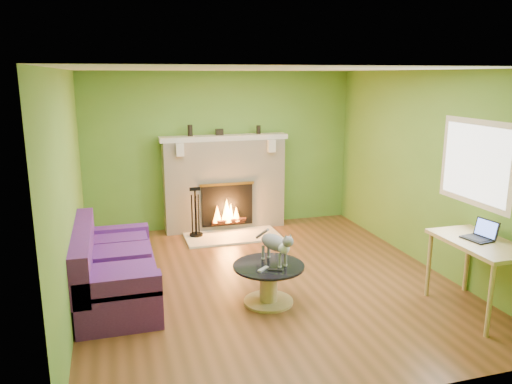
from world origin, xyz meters
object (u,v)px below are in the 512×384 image
sofa (112,270)px  desk (481,250)px  coffee_table (269,281)px  cat (274,246)px

sofa → desk: (3.81, -1.49, 0.38)m
sofa → coffee_table: (1.70, -0.66, -0.07)m
cat → desk: bearing=-42.1°
coffee_table → desk: bearing=-21.6°
sofa → coffee_table: size_ratio=2.36×
sofa → coffee_table: 1.82m
sofa → desk: 4.11m
coffee_table → desk: (2.11, -0.84, 0.45)m
coffee_table → cat: bearing=32.0°
cat → sofa: bearing=142.6°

